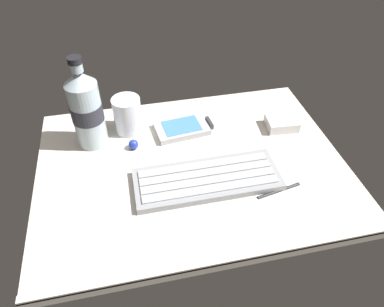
% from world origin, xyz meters
% --- Properties ---
extents(ground_plane, '(0.64, 0.48, 0.03)m').
position_xyz_m(ground_plane, '(0.00, -0.00, -0.01)').
color(ground_plane, beige).
extents(keyboard, '(0.29, 0.11, 0.02)m').
position_xyz_m(keyboard, '(0.02, -0.06, 0.01)').
color(keyboard, '#93969B').
rests_on(keyboard, ground_plane).
extents(handheld_device, '(0.13, 0.09, 0.02)m').
position_xyz_m(handheld_device, '(0.01, 0.12, 0.01)').
color(handheld_device, '#B7BABF').
rests_on(handheld_device, ground_plane).
extents(juice_cup, '(0.06, 0.06, 0.09)m').
position_xyz_m(juice_cup, '(-0.12, 0.14, 0.04)').
color(juice_cup, silver).
rests_on(juice_cup, ground_plane).
extents(water_bottle, '(0.07, 0.07, 0.21)m').
position_xyz_m(water_bottle, '(-0.20, 0.12, 0.09)').
color(water_bottle, silver).
rests_on(water_bottle, ground_plane).
extents(charger_block, '(0.07, 0.06, 0.02)m').
position_xyz_m(charger_block, '(0.23, 0.08, 0.01)').
color(charger_block, white).
rests_on(charger_block, ground_plane).
extents(trackball_mouse, '(0.02, 0.02, 0.02)m').
position_xyz_m(trackball_mouse, '(-0.12, 0.08, 0.01)').
color(trackball_mouse, '#2338B2').
rests_on(trackball_mouse, ground_plane).
extents(stylus_pen, '(0.09, 0.02, 0.01)m').
position_xyz_m(stylus_pen, '(0.15, -0.11, 0.00)').
color(stylus_pen, '#26262B').
rests_on(stylus_pen, ground_plane).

